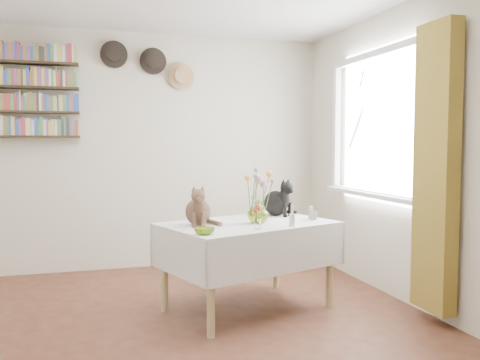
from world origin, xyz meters
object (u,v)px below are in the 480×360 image
object	(u,v)px
black_cat	(276,196)
flower_vase	(258,212)
dining_table	(248,244)
bookshelf_unit	(26,91)
tabby_cat	(198,204)

from	to	relation	value
black_cat	flower_vase	distance (m)	0.49
dining_table	flower_vase	xyz separation A→B (m)	(0.06, -0.05, 0.26)
bookshelf_unit	black_cat	bearing A→B (deg)	-30.20
dining_table	bookshelf_unit	bearing A→B (deg)	138.49
tabby_cat	black_cat	xyz separation A→B (m)	(0.77, 0.33, 0.01)
flower_vase	dining_table	bearing A→B (deg)	143.74
tabby_cat	bookshelf_unit	xyz separation A→B (m)	(-1.38, 1.58, 0.98)
dining_table	bookshelf_unit	world-z (taller)	bookshelf_unit
dining_table	bookshelf_unit	distance (m)	2.73
dining_table	tabby_cat	bearing A→B (deg)	179.29
tabby_cat	bookshelf_unit	size ratio (longest dim) A/B	0.32
dining_table	flower_vase	size ratio (longest dim) A/B	8.49
tabby_cat	flower_vase	size ratio (longest dim) A/B	1.79
tabby_cat	black_cat	bearing A→B (deg)	33.76
dining_table	black_cat	world-z (taller)	black_cat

